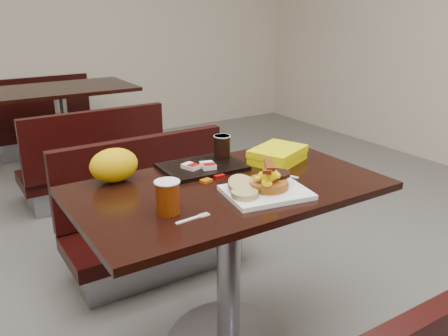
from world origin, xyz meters
TOP-DOWN VIEW (x-y plane):
  - wall_back at (0.00, 3.50)m, footprint 6.00×0.01m
  - table_near at (0.00, 0.00)m, footprint 1.20×0.70m
  - bench_near_n at (0.00, 0.70)m, footprint 1.00×0.46m
  - table_far at (0.00, 2.60)m, footprint 1.20×0.70m
  - bench_far_s at (0.00, 1.90)m, footprint 1.00×0.46m
  - bench_far_n at (0.00, 3.30)m, footprint 1.00×0.46m
  - platter at (0.06, -0.16)m, footprint 0.34×0.28m
  - pancake_stack at (0.08, -0.14)m, footprint 0.18×0.18m
  - sausage_patty at (0.14, -0.13)m, footprint 0.11×0.11m
  - scrambled_eggs at (0.06, -0.17)m, footprint 0.11×0.10m
  - bacon_strips at (0.07, -0.16)m, footprint 0.17×0.18m
  - muffin_bottom at (-0.04, -0.17)m, footprint 0.12×0.12m
  - muffin_top at (-0.02, -0.11)m, footprint 0.12×0.12m
  - coffee_cup_near at (-0.31, -0.10)m, footprint 0.09×0.09m
  - fork at (-0.29, -0.19)m, footprint 0.13×0.03m
  - knife at (0.25, -0.02)m, footprint 0.07×0.15m
  - condiment_syrup at (-0.06, 0.07)m, footprint 0.05×0.04m
  - condiment_ketchup at (0.01, 0.10)m, footprint 0.05×0.03m
  - tray at (0.01, 0.22)m, footprint 0.36×0.26m
  - hashbrown_sleeve_left at (-0.06, 0.21)m, footprint 0.07×0.08m
  - hashbrown_sleeve_right at (0.01, 0.18)m, footprint 0.07×0.08m
  - coffee_cup_far at (0.14, 0.27)m, footprint 0.08×0.08m
  - clamshell at (0.34, 0.12)m, footprint 0.29×0.26m
  - paper_bag at (-0.36, 0.28)m, footprint 0.20×0.14m

SIDE VIEW (x-z plane):
  - bench_near_n at x=0.00m, z-range 0.00..0.72m
  - bench_far_s at x=0.00m, z-range 0.00..0.72m
  - bench_far_n at x=0.00m, z-range 0.00..0.72m
  - table_near at x=0.00m, z-range 0.00..0.75m
  - table_far at x=0.00m, z-range 0.00..0.75m
  - knife at x=0.25m, z-range 0.75..0.75m
  - fork at x=-0.29m, z-range 0.75..0.75m
  - condiment_syrup at x=-0.06m, z-range 0.75..0.76m
  - condiment_ketchup at x=0.01m, z-range 0.75..0.76m
  - tray at x=0.01m, z-range 0.75..0.77m
  - platter at x=0.06m, z-range 0.75..0.77m
  - hashbrown_sleeve_left at x=-0.06m, z-range 0.77..0.78m
  - hashbrown_sleeve_right at x=0.01m, z-range 0.77..0.79m
  - muffin_bottom at x=-0.04m, z-range 0.77..0.79m
  - clamshell at x=0.34m, z-range 0.75..0.82m
  - pancake_stack at x=0.08m, z-range 0.77..0.80m
  - muffin_top at x=-0.02m, z-range 0.76..0.82m
  - sausage_patty at x=0.14m, z-range 0.80..0.81m
  - coffee_cup_near at x=-0.31m, z-range 0.75..0.86m
  - coffee_cup_far at x=0.14m, z-range 0.77..0.86m
  - paper_bag at x=-0.36m, z-range 0.75..0.89m
  - scrambled_eggs at x=0.06m, z-range 0.80..0.85m
  - bacon_strips at x=0.07m, z-range 0.85..0.87m
  - wall_back at x=0.00m, z-range 0.00..2.80m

